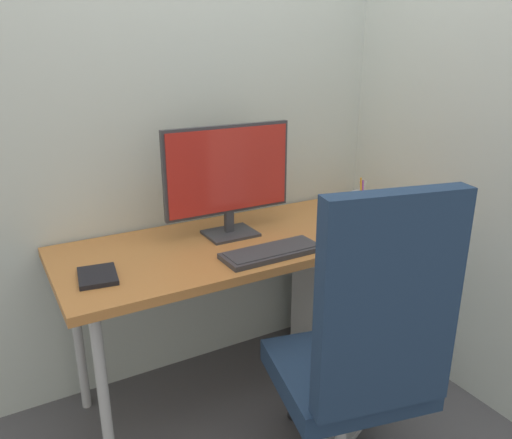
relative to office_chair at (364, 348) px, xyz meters
name	(u,v)px	position (x,y,z in m)	size (l,w,h in m)	color
ground_plane	(253,382)	(-0.03, 0.69, -0.58)	(8.00, 8.00, 0.00)	#4C4C51
wall_back	(214,71)	(-0.03, 1.04, 0.82)	(3.40, 0.04, 2.80)	#B7C1BC
wall_side_right	(459,72)	(0.82, 0.43, 0.82)	(0.04, 2.41, 2.80)	#B7C1BC
desk	(253,249)	(-0.03, 0.69, 0.10)	(1.63, 0.63, 0.74)	#B27038
office_chair	(364,348)	(0.00, 0.00, 0.00)	(0.59, 0.61, 1.14)	black
filing_cabinet	(355,301)	(0.54, 0.66, -0.28)	(0.40, 0.55, 0.59)	silver
monitor	(228,175)	(-0.10, 0.77, 0.42)	(0.56, 0.17, 0.47)	#333338
keyboard	(272,252)	(-0.06, 0.48, 0.17)	(0.40, 0.15, 0.02)	#333338
mouse	(342,235)	(0.29, 0.48, 0.18)	(0.06, 0.11, 0.03)	black
pen_holder	(361,202)	(0.58, 0.71, 0.22)	(0.10, 0.10, 0.18)	gray
notebook	(98,276)	(-0.69, 0.61, 0.17)	(0.13, 0.17, 0.02)	black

